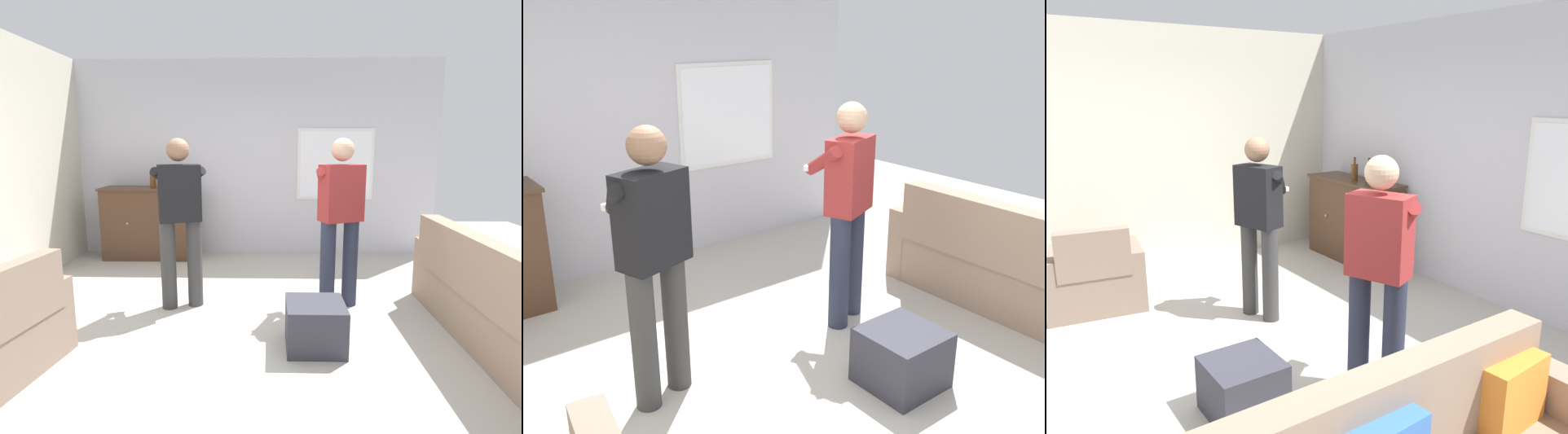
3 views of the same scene
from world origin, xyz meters
TOP-DOWN VIEW (x-y plane):
  - ground at (0.00, 0.00)m, footprint 10.40×10.40m
  - wall_back_with_window at (0.03, 2.66)m, footprint 5.20×0.15m
  - couch at (1.98, -0.34)m, footprint 0.57×2.57m
  - ottoman at (0.56, -0.28)m, footprint 0.47×0.47m
  - person_standing_left at (-0.69, 0.54)m, footprint 0.53×0.52m
  - person_standing_right at (0.88, 0.58)m, footprint 0.52×0.52m

SIDE VIEW (x-z plane):
  - ground at x=0.00m, z-range 0.00..0.00m
  - ottoman at x=0.56m, z-range 0.00..0.38m
  - couch at x=1.98m, z-range -0.10..0.81m
  - person_standing_left at x=-0.69m, z-range 0.10..1.78m
  - person_standing_right at x=0.88m, z-range 0.10..1.78m
  - wall_back_with_window at x=0.03m, z-range 0.00..2.80m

